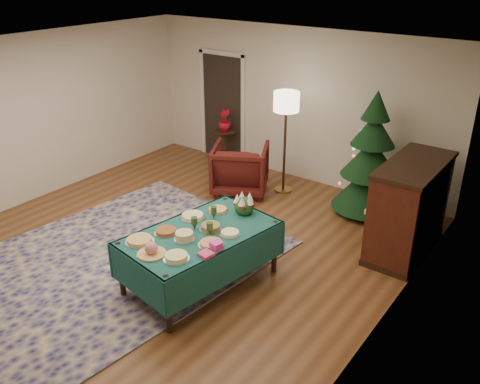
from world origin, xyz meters
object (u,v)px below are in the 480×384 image
Objects in this scene: gift_box at (216,246)px; floor_lamp at (286,108)px; buffet_table at (200,243)px; christmas_tree at (371,160)px; side_table at (225,148)px; armchair at (240,166)px; piano at (409,209)px; potted_plant at (225,125)px.

floor_lamp is at bearing 108.25° from gift_box.
buffet_table is 1.16× the size of floor_lamp.
buffet_table is 1.03× the size of christmas_tree.
floor_lamp is at bearing 102.00° from buffet_table.
side_table is 0.35× the size of christmas_tree.
floor_lamp is (0.60, 0.46, 1.02)m from armchair.
armchair is 3.02m from piano.
side_table is (-2.22, 3.37, -0.25)m from buffet_table.
armchair is (-1.23, 2.52, -0.12)m from buffet_table.
potted_plant reaches higher than buffet_table.
side_table is at bearing 174.45° from christmas_tree.
floor_lamp is (-1.05, 3.18, 0.71)m from gift_box.
armchair is 1.35m from potted_plant.
armchair is at bearing 116.07° from buffet_table.
armchair is 1.32m from side_table.
christmas_tree is at bearing 3.46° from floor_lamp.
buffet_table is 3.18m from floor_lamp.
gift_box reaches higher than side_table.
gift_box is 0.28× the size of potted_plant.
gift_box is 3.30m from christmas_tree.
piano is at bearing -15.13° from potted_plant.
gift_box is at bearing -71.75° from floor_lamp.
piano is (1.36, 2.49, -0.14)m from gift_box.
armchair is 2.23× the size of potted_plant.
side_table is (-1.59, 0.39, -1.16)m from floor_lamp.
gift_box is 0.17× the size of side_table.
christmas_tree is (0.45, 3.27, 0.11)m from gift_box.
armchair is at bearing 175.72° from piano.
piano is at bearing 61.40° from gift_box.
armchair reaches higher than potted_plant.
floor_lamp reaches higher than potted_plant.
potted_plant is at bearing 123.39° from buffet_table.
armchair is at bearing -165.15° from christmas_tree.
side_table is at bearing 0.00° from potted_plant.
armchair reaches higher than buffet_table.
floor_lamp is at bearing -169.94° from armchair.
piano is (1.77, 2.29, 0.05)m from buffet_table.
christmas_tree is (1.50, 0.09, -0.60)m from floor_lamp.
potted_plant is (-2.22, 3.37, 0.22)m from buffet_table.
armchair is at bearing -40.78° from potted_plant.
buffet_table is 4.05m from potted_plant.
buffet_table is 17.40× the size of gift_box.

